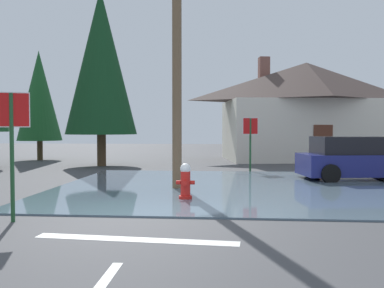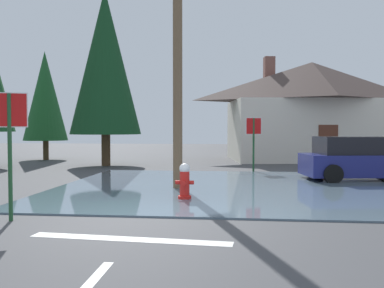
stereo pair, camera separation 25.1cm
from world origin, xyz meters
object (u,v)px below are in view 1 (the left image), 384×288
(stop_sign_far, at_px, (250,134))
(pine_tree_tall_left, at_px, (101,62))
(utility_pole, at_px, (177,53))
(parked_car, at_px, (357,159))
(house, at_px, (306,109))
(pine_tree_mid_left, at_px, (39,96))
(stop_sign_near, at_px, (12,130))
(fire_hydrant, at_px, (185,182))

(stop_sign_far, bearing_deg, pine_tree_tall_left, 162.13)
(utility_pole, height_order, parked_car, utility_pole)
(house, relative_size, pine_tree_tall_left, 1.23)
(pine_tree_tall_left, relative_size, pine_tree_mid_left, 1.37)
(parked_car, bearing_deg, utility_pole, -155.55)
(stop_sign_near, bearing_deg, pine_tree_tall_left, 99.05)
(fire_hydrant, relative_size, utility_pole, 0.12)
(pine_tree_tall_left, bearing_deg, utility_pole, -58.22)
(fire_hydrant, relative_size, stop_sign_far, 0.41)
(utility_pole, bearing_deg, pine_tree_tall_left, 121.78)
(fire_hydrant, bearing_deg, parked_car, 39.61)
(house, distance_m, pine_tree_mid_left, 15.34)
(utility_pole, bearing_deg, house, 63.76)
(fire_hydrant, distance_m, pine_tree_mid_left, 16.22)
(parked_car, bearing_deg, stop_sign_near, -139.84)
(pine_tree_mid_left, bearing_deg, stop_sign_near, -66.83)
(parked_car, xyz_separation_m, pine_tree_tall_left, (-10.62, 4.63, 4.29))
(house, bearing_deg, stop_sign_far, -116.68)
(stop_sign_far, bearing_deg, stop_sign_near, -117.77)
(stop_sign_near, distance_m, house, 18.96)
(stop_sign_far, height_order, pine_tree_mid_left, pine_tree_mid_left)
(utility_pole, relative_size, pine_tree_mid_left, 1.24)
(stop_sign_near, distance_m, pine_tree_tall_left, 12.55)
(stop_sign_far, bearing_deg, fire_hydrant, -106.03)
(pine_tree_mid_left, bearing_deg, house, 5.56)
(stop_sign_far, xyz_separation_m, parked_car, (3.59, -2.37, -0.87))
(stop_sign_near, xyz_separation_m, fire_hydrant, (3.10, 2.71, -1.32))
(stop_sign_near, bearing_deg, utility_pole, 59.94)
(parked_car, height_order, pine_tree_mid_left, pine_tree_mid_left)
(parked_car, bearing_deg, house, 90.14)
(fire_hydrant, distance_m, house, 15.36)
(utility_pole, height_order, stop_sign_far, utility_pole)
(fire_hydrant, distance_m, stop_sign_far, 7.37)
(pine_tree_mid_left, bearing_deg, stop_sign_far, -25.70)
(fire_hydrant, relative_size, pine_tree_tall_left, 0.11)
(house, relative_size, pine_tree_mid_left, 1.67)
(stop_sign_far, xyz_separation_m, house, (3.57, 7.10, 1.30))
(stop_sign_near, height_order, stop_sign_far, stop_sign_near)
(utility_pole, xyz_separation_m, stop_sign_far, (2.45, 5.11, -2.45))
(house, xyz_separation_m, pine_tree_mid_left, (-15.25, -1.48, 0.77))
(parked_car, xyz_separation_m, pine_tree_mid_left, (-15.27, 7.98, 2.94))
(parked_car, bearing_deg, fire_hydrant, -140.39)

